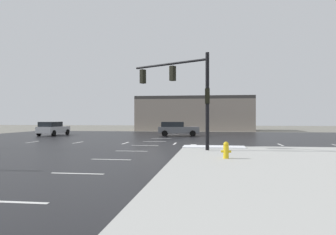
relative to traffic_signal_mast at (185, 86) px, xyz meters
name	(u,v)px	position (x,y,z in m)	size (l,w,h in m)	color
ground_plane	(150,144)	(-3.20, 5.16, -4.05)	(120.00, 120.00, 0.00)	slate
road_asphalt	(150,143)	(-3.20, 5.16, -4.04)	(44.00, 44.00, 0.02)	black
snow_strip_curbside	(214,147)	(1.80, 1.16, -3.88)	(4.00, 1.60, 0.06)	white
lane_markings	(162,145)	(-1.99, 3.78, -4.02)	(36.15, 36.15, 0.01)	silver
traffic_signal_mast	(185,86)	(0.00, 0.00, 0.00)	(5.12, 3.11, 5.79)	black
fire_hydrant	(226,150)	(2.33, -4.63, -3.51)	(0.48, 0.26, 0.79)	gold
strip_building_background	(195,114)	(-1.03, 32.79, -1.33)	(18.36, 8.00, 5.44)	gray
sedan_grey	(177,129)	(-2.14, 15.71, -3.19)	(4.66, 2.35, 1.58)	slate
sedan_silver	(53,128)	(-16.42, 14.89, -3.19)	(2.20, 4.61, 1.58)	#B7BABF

